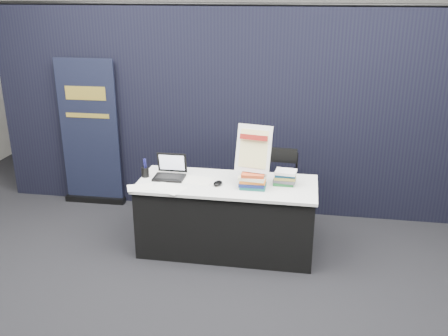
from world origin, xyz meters
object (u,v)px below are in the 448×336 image
at_px(display_table, 227,216).
at_px(pullup_banner, 90,141).
at_px(info_sign, 254,149).
at_px(stacking_chair, 276,189).
at_px(book_stack_tall, 253,180).
at_px(laptop, 170,172).
at_px(book_stack_short, 285,177).

relative_size(display_table, pullup_banner, 0.99).
bearing_deg(display_table, info_sign, -10.98).
bearing_deg(stacking_chair, pullup_banner, 171.45).
xyz_separation_m(pullup_banner, stacking_chair, (2.33, -0.46, -0.28)).
bearing_deg(book_stack_tall, laptop, 170.89).
bearing_deg(book_stack_short, stacking_chair, 103.87).
relative_size(book_stack_tall, info_sign, 0.52).
distance_m(book_stack_tall, pullup_banner, 2.35).
height_order(book_stack_tall, info_sign, info_sign).
height_order(laptop, book_stack_tall, laptop).
xyz_separation_m(laptop, stacking_chair, (1.08, 0.41, -0.28)).
xyz_separation_m(display_table, stacking_chair, (0.47, 0.46, 0.15)).
bearing_deg(stacking_chair, book_stack_short, -73.45).
xyz_separation_m(display_table, info_sign, (0.27, -0.05, 0.76)).
bearing_deg(info_sign, stacking_chair, 78.57).
bearing_deg(book_stack_short, display_table, -173.52).
relative_size(book_stack_tall, book_stack_short, 1.10).
distance_m(display_table, laptop, 0.74).
relative_size(book_stack_short, stacking_chair, 0.23).
distance_m(book_stack_tall, info_sign, 0.31).
distance_m(book_stack_tall, book_stack_short, 0.34).
bearing_deg(book_stack_tall, display_table, 162.85).
xyz_separation_m(display_table, laptop, (-0.60, 0.06, 0.43)).
distance_m(info_sign, stacking_chair, 0.83).
bearing_deg(book_stack_tall, info_sign, 90.00).
height_order(book_stack_tall, pullup_banner, pullup_banner).
bearing_deg(pullup_banner, book_stack_tall, -26.34).
distance_m(display_table, pullup_banner, 2.12).
bearing_deg(info_sign, book_stack_tall, -79.67).
height_order(book_stack_short, info_sign, info_sign).
relative_size(laptop, info_sign, 0.67).
bearing_deg(stacking_chair, laptop, -156.60).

